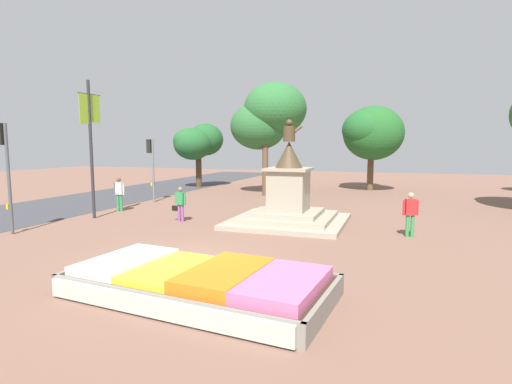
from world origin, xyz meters
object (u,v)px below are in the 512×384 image
flower_planter (200,283)px  statue_monument (289,202)px  traffic_light_far_corner (151,159)px  pedestrian_near_planter (410,211)px  pedestrian_with_handbag (180,202)px  banner_pole (91,143)px  traffic_light_mid_block (5,159)px  pedestrian_crossing_plaza (119,192)px

flower_planter → statue_monument: statue_monument is taller
traffic_light_far_corner → pedestrian_near_planter: size_ratio=2.25×
pedestrian_with_handbag → pedestrian_near_planter: (9.45, 0.14, 0.10)m
flower_planter → banner_pole: (-9.04, 7.02, 3.16)m
traffic_light_mid_block → pedestrian_near_planter: 15.07m
traffic_light_far_corner → flower_planter: bearing=-52.5°
traffic_light_mid_block → traffic_light_far_corner: traffic_light_mid_block is taller
traffic_light_mid_block → flower_planter: bearing=-18.7°
statue_monument → pedestrian_with_handbag: statue_monument is taller
statue_monument → pedestrian_near_planter: bearing=-12.2°
traffic_light_far_corner → pedestrian_crossing_plaza: size_ratio=2.13×
banner_pole → traffic_light_mid_block: bearing=-99.7°
flower_planter → traffic_light_mid_block: size_ratio=1.48×
flower_planter → pedestrian_crossing_plaza: (-9.18, 9.01, 0.70)m
statue_monument → pedestrian_near_planter: statue_monument is taller
banner_pole → pedestrian_with_handbag: 4.96m
pedestrian_near_planter → pedestrian_crossing_plaza: (-13.77, 1.28, 0.06)m
statue_monument → banner_pole: banner_pole is taller
banner_pole → pedestrian_with_handbag: bearing=7.8°
traffic_light_far_corner → pedestrian_crossing_plaza: 3.80m
pedestrian_with_handbag → pedestrian_near_planter: pedestrian_near_planter is taller
traffic_light_mid_block → pedestrian_crossing_plaza: 6.04m
pedestrian_crossing_plaza → traffic_light_mid_block: bearing=-95.0°
statue_monument → traffic_light_far_corner: (-9.29, 3.70, 1.60)m
pedestrian_with_handbag → statue_monument: bearing=14.5°
pedestrian_crossing_plaza → statue_monument: bearing=-1.5°
banner_pole → pedestrian_near_planter: 13.88m
pedestrian_near_planter → banner_pole: bearing=-177.0°
pedestrian_near_planter → traffic_light_mid_block: bearing=-162.7°
banner_pole → pedestrian_crossing_plaza: size_ratio=3.60×
pedestrian_near_planter → pedestrian_crossing_plaza: 13.83m
pedestrian_with_handbag → traffic_light_mid_block: bearing=-138.2°
statue_monument → banner_pole: 9.30m
banner_pole → pedestrian_crossing_plaza: 3.17m
flower_planter → pedestrian_crossing_plaza: 12.89m
pedestrian_near_planter → pedestrian_crossing_plaza: bearing=174.7°
banner_pole → pedestrian_with_handbag: banner_pole is taller
pedestrian_with_handbag → flower_planter: bearing=-57.4°
flower_planter → traffic_light_far_corner: (-9.56, 12.47, 2.24)m
flower_planter → traffic_light_far_corner: size_ratio=1.67×
statue_monument → traffic_light_mid_block: statue_monument is taller
banner_pole → pedestrian_near_planter: size_ratio=3.80×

